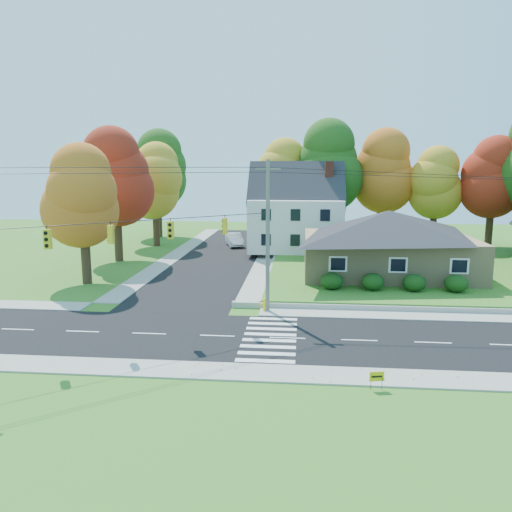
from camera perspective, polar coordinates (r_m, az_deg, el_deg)
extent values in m
plane|color=#3D7923|center=(28.54, 3.60, -9.37)|extent=(120.00, 120.00, 0.00)
cube|color=black|center=(28.54, 3.60, -9.35)|extent=(90.00, 8.00, 0.02)
cube|color=black|center=(54.45, -3.95, 0.07)|extent=(8.00, 44.00, 0.02)
cube|color=#9C9A90|center=(33.28, 3.88, -6.43)|extent=(90.00, 2.00, 0.08)
cube|color=#9C9A90|center=(23.87, 3.21, -13.28)|extent=(90.00, 2.00, 0.08)
cube|color=#3D7923|center=(50.30, 19.38, -1.06)|extent=(30.00, 30.00, 0.50)
cube|color=tan|center=(44.13, 14.75, 0.13)|extent=(14.00, 10.00, 3.20)
pyramid|color=#26262B|center=(43.76, 14.91, 3.61)|extent=(14.60, 10.60, 2.20)
cube|color=silver|center=(55.25, 4.58, 3.65)|extent=(10.00, 8.00, 5.60)
pyramid|color=#26262B|center=(54.94, 4.64, 7.80)|extent=(10.40, 8.40, 2.40)
cube|color=brown|center=(55.12, 8.27, 5.65)|extent=(0.90, 0.90, 9.60)
ellipsoid|color=#163A10|center=(37.71, 8.67, -2.82)|extent=(1.70, 1.70, 1.27)
ellipsoid|color=#163A10|center=(38.00, 13.20, -2.87)|extent=(1.70, 1.70, 1.27)
ellipsoid|color=#163A10|center=(38.53, 17.62, -2.91)|extent=(1.70, 1.70, 1.27)
ellipsoid|color=#163A10|center=(39.28, 21.91, -2.92)|extent=(1.70, 1.70, 1.27)
cylinder|color=#666059|center=(32.49, 1.35, 2.14)|extent=(0.26, 0.26, 10.00)
cube|color=#666059|center=(32.17, 1.38, 9.92)|extent=(1.60, 0.12, 0.12)
cube|color=gold|center=(27.15, -22.71, 1.79)|extent=(0.34, 0.26, 1.00)
cube|color=gold|center=(27.90, -16.25, 2.38)|extent=(0.26, 0.34, 1.00)
cube|color=gold|center=(29.07, -9.74, 2.94)|extent=(0.34, 0.26, 1.00)
cube|color=gold|center=(30.68, -3.58, 3.44)|extent=(0.26, 0.34, 1.00)
cylinder|color=black|center=(28.44, -12.61, 4.00)|extent=(13.02, 10.43, 0.04)
cylinder|color=#3F2A19|center=(61.28, 2.79, 4.22)|extent=(0.80, 0.80, 5.40)
sphere|color=gold|center=(61.00, 2.82, 7.86)|extent=(6.72, 6.72, 6.72)
sphere|color=gold|center=(60.96, 2.83, 9.44)|extent=(5.91, 5.91, 5.91)
sphere|color=gold|center=(60.96, 2.85, 11.02)|extent=(5.11, 5.11, 5.11)
cylinder|color=#3F2A19|center=(60.27, 8.47, 4.45)|extent=(0.86, 0.86, 6.30)
sphere|color=#255317|center=(60.00, 8.59, 8.77)|extent=(7.84, 7.84, 7.84)
sphere|color=#255317|center=(59.98, 8.64, 10.65)|extent=(6.90, 6.90, 6.90)
sphere|color=#255317|center=(60.04, 8.69, 12.52)|extent=(5.96, 5.96, 5.96)
cylinder|color=#3F2A19|center=(61.89, 13.99, 4.19)|extent=(0.83, 0.83, 5.85)
sphere|color=#CA611C|center=(61.62, 14.16, 8.10)|extent=(7.28, 7.28, 7.28)
sphere|color=#CA611C|center=(61.59, 14.23, 9.79)|extent=(6.41, 6.41, 6.41)
sphere|color=#CA611C|center=(61.62, 14.31, 11.49)|extent=(5.53, 5.53, 5.53)
cylinder|color=#3F2A19|center=(62.15, 19.59, 3.51)|extent=(0.77, 0.77, 4.95)
sphere|color=gold|center=(61.87, 19.79, 6.80)|extent=(6.16, 6.16, 6.16)
sphere|color=gold|center=(61.82, 19.88, 8.23)|extent=(5.42, 5.42, 5.42)
sphere|color=gold|center=(61.80, 19.96, 9.65)|extent=(4.68, 4.68, 4.68)
cylinder|color=#3F2A19|center=(62.93, 25.13, 3.42)|extent=(0.80, 0.80, 5.40)
sphere|color=maroon|center=(62.65, 25.40, 6.96)|extent=(6.72, 6.72, 6.72)
sphere|color=maroon|center=(62.61, 25.52, 8.49)|extent=(5.91, 5.91, 5.91)
sphere|color=maroon|center=(62.61, 25.64, 10.03)|extent=(5.11, 5.11, 5.11)
cylinder|color=#3F2A19|center=(43.33, -18.89, 0.24)|extent=(0.77, 0.77, 4.95)
sphere|color=#CA611C|center=(42.90, -19.16, 4.94)|extent=(6.16, 6.16, 6.16)
sphere|color=#CA611C|center=(42.80, -19.28, 7.00)|extent=(5.42, 5.42, 5.42)
sphere|color=#CA611C|center=(42.76, -19.40, 9.06)|extent=(4.68, 4.68, 4.68)
cylinder|color=#3F2A19|center=(52.78, -15.49, 2.60)|extent=(0.83, 0.83, 5.85)
sphere|color=maroon|center=(52.42, -15.71, 7.18)|extent=(7.28, 7.28, 7.28)
sphere|color=maroon|center=(52.37, -15.81, 9.17)|extent=(6.41, 6.41, 6.41)
sphere|color=maroon|center=(52.38, -15.90, 11.16)|extent=(5.53, 5.53, 5.53)
cylinder|color=#3F2A19|center=(61.89, -11.34, 3.62)|extent=(0.80, 0.80, 5.40)
sphere|color=gold|center=(61.58, -11.47, 7.23)|extent=(6.72, 6.72, 6.72)
sphere|color=gold|center=(61.53, -11.52, 8.79)|extent=(5.91, 5.91, 5.91)
sphere|color=gold|center=(61.51, -11.58, 10.35)|extent=(5.11, 5.11, 5.11)
cylinder|color=#3F2A19|center=(70.04, -11.06, 4.74)|extent=(0.86, 0.86, 6.30)
sphere|color=#255317|center=(69.77, -11.18, 8.46)|extent=(7.84, 7.84, 7.84)
sphere|color=#255317|center=(69.75, -11.24, 10.07)|extent=(6.90, 6.90, 6.90)
sphere|color=#255317|center=(69.78, -11.30, 11.68)|extent=(5.96, 5.96, 5.96)
imported|color=#BABBC6|center=(60.75, -2.47, 1.88)|extent=(2.95, 4.98, 1.55)
cylinder|color=#FFE305|center=(33.63, 1.02, -6.20)|extent=(0.40, 0.40, 0.11)
cylinder|color=#FFE305|center=(33.54, 1.03, -5.65)|extent=(0.27, 0.27, 0.62)
sphere|color=#FFE305|center=(33.44, 1.03, -5.04)|extent=(0.29, 0.29, 0.29)
cylinder|color=#FFE305|center=(33.51, 1.03, -5.47)|extent=(0.51, 0.33, 0.13)
cylinder|color=black|center=(22.87, 12.99, -13.99)|extent=(0.02, 0.02, 0.54)
cylinder|color=black|center=(22.94, 14.21, -13.97)|extent=(0.02, 0.02, 0.54)
cube|color=#EBB50C|center=(22.77, 13.64, -13.23)|extent=(0.64, 0.16, 0.43)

